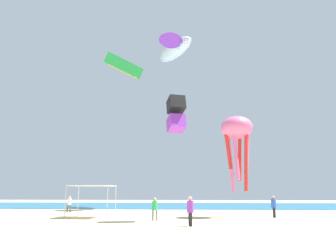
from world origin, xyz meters
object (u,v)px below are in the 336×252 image
object	(u,v)px
kite_parafoil_green	(124,66)
kite_inflatable_white	(175,50)
kite_octopus_pink	(237,131)
person_leftmost	(155,207)
kite_box_black	(176,114)
canopy_tent	(92,187)
kite_delta_purple	(171,39)
person_central	(190,209)
person_near_tent	(274,205)
person_rightmost	(69,203)

from	to	relation	value
kite_parafoil_green	kite_inflatable_white	world-z (taller)	kite_inflatable_white
kite_octopus_pink	person_leftmost	bearing A→B (deg)	-162.71
person_leftmost	kite_octopus_pink	bearing A→B (deg)	-178.19
kite_octopus_pink	kite_box_black	distance (m)	6.38
canopy_tent	kite_octopus_pink	distance (m)	13.09
kite_box_black	kite_delta_purple	bearing A→B (deg)	76.27
canopy_tent	kite_box_black	distance (m)	9.18
person_leftmost	kite_box_black	bearing A→B (deg)	148.75
person_central	kite_octopus_pink	distance (m)	10.22
canopy_tent	person_near_tent	size ratio (longest dim) A/B	1.95
person_near_tent	kite_box_black	size ratio (longest dim) A/B	0.61
canopy_tent	person_rightmost	size ratio (longest dim) A/B	2.08
person_leftmost	kite_delta_purple	size ratio (longest dim) A/B	0.41
person_near_tent	kite_octopus_pink	xyz separation A→B (m)	(-2.59, 0.43, 6.16)
kite_delta_purple	kite_inflatable_white	size ratio (longest dim) A/B	0.49
person_near_tent	person_leftmost	distance (m)	9.84
kite_delta_purple	kite_box_black	xyz separation A→B (m)	(1.19, -14.10, -13.80)
kite_inflatable_white	kite_box_black	bearing A→B (deg)	148.41
kite_delta_purple	kite_box_black	distance (m)	19.77
person_leftmost	person_central	distance (m)	4.29
kite_box_black	person_near_tent	bearing A→B (deg)	4.65
canopy_tent	kite_box_black	world-z (taller)	kite_box_black
person_near_tent	kite_inflatable_white	size ratio (longest dim) A/B	0.21
person_leftmost	kite_delta_purple	distance (m)	24.98
kite_octopus_pink	kite_parafoil_green	bearing A→B (deg)	124.50
person_central	kite_delta_purple	distance (m)	27.08
canopy_tent	kite_parafoil_green	distance (m)	21.99
kite_parafoil_green	person_leftmost	bearing A→B (deg)	-93.50
person_near_tent	kite_parafoil_green	xyz separation A→B (m)	(-15.63, 13.31, 18.14)
kite_octopus_pink	kite_box_black	size ratio (longest dim) A/B	2.28
kite_delta_purple	kite_box_black	bearing A→B (deg)	112.10
person_near_tent	kite_delta_purple	size ratio (longest dim) A/B	0.43
canopy_tent	person_leftmost	size ratio (longest dim) A/B	2.07
kite_delta_purple	kite_inflatable_white	xyz separation A→B (m)	(0.29, 4.86, 0.83)
person_leftmost	kite_inflatable_white	size ratio (longest dim) A/B	0.20
kite_octopus_pink	kite_box_black	bearing A→B (deg)	-154.77
person_leftmost	kite_box_black	distance (m)	7.09
canopy_tent	kite_octopus_pink	world-z (taller)	kite_octopus_pink
kite_delta_purple	kite_octopus_pink	bearing A→B (deg)	138.62
person_near_tent	person_leftmost	xyz separation A→B (m)	(-9.32, -3.17, -0.06)
canopy_tent	kite_inflatable_white	bearing A→B (deg)	69.82
person_near_tent	person_leftmost	size ratio (longest dim) A/B	1.06
kite_parafoil_green	kite_delta_purple	bearing A→B (deg)	-44.96
canopy_tent	kite_delta_purple	xyz separation A→B (m)	(5.81, 11.73, 19.25)
person_leftmost	kite_parafoil_green	bearing A→B (deg)	-95.37
kite_octopus_pink	kite_inflatable_white	distance (m)	22.43
kite_octopus_pink	kite_delta_purple	world-z (taller)	kite_delta_purple
person_central	kite_delta_purple	size ratio (longest dim) A/B	0.44
person_central	kite_inflatable_white	size ratio (longest dim) A/B	0.22
canopy_tent	kite_inflatable_white	size ratio (longest dim) A/B	0.41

